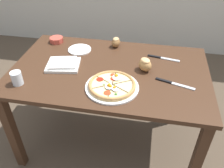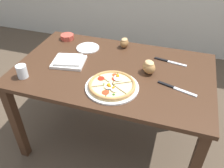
# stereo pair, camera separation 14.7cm
# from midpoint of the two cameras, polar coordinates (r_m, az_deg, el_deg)

# --- Properties ---
(ground_plane) EXTENTS (12.00, 12.00, 0.00)m
(ground_plane) POSITION_cam_midpoint_polar(r_m,az_deg,el_deg) (2.16, -2.48, -12.83)
(ground_plane) COLOR brown
(dining_table) EXTENTS (1.37, 0.85, 0.73)m
(dining_table) POSITION_cam_midpoint_polar(r_m,az_deg,el_deg) (1.72, -3.04, 0.89)
(dining_table) COLOR #422819
(dining_table) RESTS_ON ground_plane
(pizza) EXTENTS (0.34, 0.34, 0.05)m
(pizza) POSITION_cam_midpoint_polar(r_m,az_deg,el_deg) (1.48, -2.85, -0.45)
(pizza) COLOR white
(pizza) RESTS_ON dining_table
(ramekin_bowl) EXTENTS (0.12, 0.12, 0.04)m
(ramekin_bowl) POSITION_cam_midpoint_polar(r_m,az_deg,el_deg) (2.07, -15.25, 10.22)
(ramekin_bowl) COLOR #C64C3D
(ramekin_bowl) RESTS_ON dining_table
(napkin_folded) EXTENTS (0.25, 0.23, 0.04)m
(napkin_folded) POSITION_cam_midpoint_polar(r_m,az_deg,el_deg) (1.73, -14.08, 4.56)
(napkin_folded) COLOR silver
(napkin_folded) RESTS_ON dining_table
(bread_piece_near) EXTENTS (0.07, 0.09, 0.08)m
(bread_piece_near) POSITION_cam_midpoint_polar(r_m,az_deg,el_deg) (1.92, -1.28, 9.98)
(bread_piece_near) COLOR olive
(bread_piece_near) RESTS_ON dining_table
(bread_piece_mid) EXTENTS (0.13, 0.13, 0.09)m
(bread_piece_mid) POSITION_cam_midpoint_polar(r_m,az_deg,el_deg) (1.63, 5.41, 4.65)
(bread_piece_mid) COLOR #B27F47
(bread_piece_mid) RESTS_ON dining_table
(knife_main) EXTENTS (0.24, 0.06, 0.01)m
(knife_main) POSITION_cam_midpoint_polar(r_m,az_deg,el_deg) (1.80, 9.89, 6.08)
(knife_main) COLOR silver
(knife_main) RESTS_ON dining_table
(knife_spare) EXTENTS (0.25, 0.09, 0.01)m
(knife_spare) POSITION_cam_midpoint_polar(r_m,az_deg,el_deg) (1.55, 12.17, -0.01)
(knife_spare) COLOR silver
(knife_spare) RESTS_ON dining_table
(water_glass) EXTENTS (0.07, 0.07, 0.09)m
(water_glass) POSITION_cam_midpoint_polar(r_m,az_deg,el_deg) (1.64, -24.32, 1.06)
(water_glass) COLOR white
(water_glass) RESTS_ON dining_table
(side_saucer) EXTENTS (0.18, 0.18, 0.01)m
(side_saucer) POSITION_cam_midpoint_polar(r_m,az_deg,el_deg) (1.91, -10.00, 8.09)
(side_saucer) COLOR white
(side_saucer) RESTS_ON dining_table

